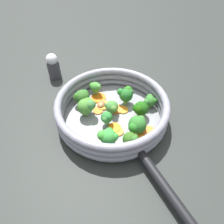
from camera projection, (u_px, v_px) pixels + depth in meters
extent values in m
plane|color=#242725|center=(112.00, 118.00, 0.63)|extent=(4.00, 4.00, 0.00)
cylinder|color=gray|center=(112.00, 117.00, 0.63)|extent=(0.29, 0.29, 0.01)
torus|color=slate|center=(112.00, 113.00, 0.62)|extent=(0.31, 0.31, 0.02)
torus|color=slate|center=(112.00, 108.00, 0.60)|extent=(0.31, 0.31, 0.02)
torus|color=slate|center=(112.00, 103.00, 0.59)|extent=(0.31, 0.31, 0.02)
cylinder|color=black|center=(169.00, 194.00, 0.46)|extent=(0.19, 0.16, 0.02)
sphere|color=gray|center=(129.00, 155.00, 0.53)|extent=(0.01, 0.01, 0.01)
sphere|color=gray|center=(146.00, 147.00, 0.54)|extent=(0.01, 0.01, 0.01)
cylinder|color=orange|center=(118.00, 131.00, 0.58)|extent=(0.04, 0.04, 0.00)
cylinder|color=orange|center=(114.00, 128.00, 0.59)|extent=(0.04, 0.04, 0.01)
cylinder|color=orange|center=(117.00, 109.00, 0.64)|extent=(0.04, 0.04, 0.00)
cylinder|color=#D8610F|center=(98.00, 98.00, 0.67)|extent=(0.06, 0.06, 0.00)
cylinder|color=orange|center=(98.00, 111.00, 0.64)|extent=(0.04, 0.04, 0.00)
cylinder|color=orange|center=(149.00, 132.00, 0.58)|extent=(0.05, 0.05, 0.01)
cylinder|color=orange|center=(104.00, 105.00, 0.65)|extent=(0.05, 0.05, 0.00)
cylinder|color=orange|center=(138.00, 122.00, 0.61)|extent=(0.04, 0.04, 0.00)
cylinder|color=orange|center=(138.00, 139.00, 0.56)|extent=(0.07, 0.07, 0.00)
cylinder|color=orange|center=(123.00, 110.00, 0.64)|extent=(0.04, 0.04, 0.00)
cylinder|color=#8BB36F|center=(112.00, 111.00, 0.63)|extent=(0.01, 0.01, 0.01)
sphere|color=#3E7733|center=(112.00, 107.00, 0.62)|extent=(0.04, 0.04, 0.04)
sphere|color=#487438|center=(107.00, 105.00, 0.61)|extent=(0.02, 0.02, 0.02)
sphere|color=#406E2A|center=(114.00, 108.00, 0.60)|extent=(0.02, 0.02, 0.02)
cylinder|color=#7B9A55|center=(86.00, 112.00, 0.62)|extent=(0.01, 0.01, 0.02)
sphere|color=#3F782C|center=(85.00, 107.00, 0.60)|extent=(0.04, 0.04, 0.04)
sphere|color=#44732B|center=(91.00, 105.00, 0.60)|extent=(0.03, 0.03, 0.03)
sphere|color=#3F7E29|center=(88.00, 102.00, 0.61)|extent=(0.03, 0.03, 0.03)
sphere|color=#3B7236|center=(90.00, 105.00, 0.59)|extent=(0.03, 0.03, 0.03)
cylinder|color=#6F9A59|center=(83.00, 102.00, 0.65)|extent=(0.01, 0.01, 0.02)
sphere|color=#2D5D21|center=(82.00, 97.00, 0.64)|extent=(0.04, 0.04, 0.04)
sphere|color=#325325|center=(77.00, 98.00, 0.63)|extent=(0.03, 0.03, 0.03)
sphere|color=#275B1B|center=(77.00, 97.00, 0.63)|extent=(0.02, 0.02, 0.02)
sphere|color=#246729|center=(85.00, 93.00, 0.65)|extent=(0.02, 0.02, 0.02)
cylinder|color=#88AF5F|center=(126.00, 101.00, 0.65)|extent=(0.01, 0.01, 0.02)
sphere|color=#1F5D21|center=(126.00, 95.00, 0.64)|extent=(0.04, 0.04, 0.04)
sphere|color=#1F6723|center=(122.00, 92.00, 0.63)|extent=(0.02, 0.02, 0.02)
sphere|color=#266718|center=(128.00, 90.00, 0.64)|extent=(0.02, 0.02, 0.02)
sphere|color=#255823|center=(131.00, 92.00, 0.63)|extent=(0.02, 0.02, 0.02)
cylinder|color=#7FAA5D|center=(140.00, 114.00, 0.62)|extent=(0.02, 0.02, 0.02)
sphere|color=#184D10|center=(141.00, 109.00, 0.60)|extent=(0.04, 0.04, 0.04)
sphere|color=#0F4D06|center=(136.00, 108.00, 0.60)|extent=(0.02, 0.02, 0.02)
sphere|color=#164408|center=(139.00, 110.00, 0.59)|extent=(0.02, 0.02, 0.02)
cylinder|color=#6B964A|center=(96.00, 92.00, 0.68)|extent=(0.02, 0.02, 0.02)
sphere|color=#3C822F|center=(95.00, 87.00, 0.67)|extent=(0.03, 0.03, 0.03)
sphere|color=#458738|center=(98.00, 87.00, 0.66)|extent=(0.02, 0.02, 0.02)
sphere|color=#357928|center=(92.00, 85.00, 0.67)|extent=(0.02, 0.02, 0.02)
cylinder|color=#80A76D|center=(137.00, 130.00, 0.58)|extent=(0.02, 0.02, 0.02)
sphere|color=#296725|center=(137.00, 125.00, 0.56)|extent=(0.05, 0.05, 0.05)
sphere|color=#325E2D|center=(141.00, 120.00, 0.57)|extent=(0.02, 0.02, 0.02)
sphere|color=#23681E|center=(134.00, 127.00, 0.55)|extent=(0.03, 0.03, 0.03)
cylinder|color=#7C9555|center=(129.00, 144.00, 0.54)|extent=(0.01, 0.01, 0.02)
sphere|color=#2C5819|center=(130.00, 139.00, 0.53)|extent=(0.04, 0.04, 0.04)
sphere|color=#2B5C22|center=(134.00, 139.00, 0.52)|extent=(0.02, 0.02, 0.02)
sphere|color=#315620|center=(135.00, 137.00, 0.52)|extent=(0.02, 0.02, 0.02)
cylinder|color=#6C8C54|center=(109.00, 142.00, 0.55)|extent=(0.01, 0.01, 0.02)
sphere|color=#308534|center=(109.00, 137.00, 0.53)|extent=(0.04, 0.04, 0.04)
sphere|color=#2F7F2D|center=(109.00, 132.00, 0.54)|extent=(0.02, 0.02, 0.02)
sphere|color=#34852C|center=(102.00, 135.00, 0.53)|extent=(0.03, 0.03, 0.03)
sphere|color=#2F8933|center=(114.00, 137.00, 0.53)|extent=(0.02, 0.02, 0.02)
cylinder|color=#7FAD67|center=(106.00, 121.00, 0.60)|extent=(0.01, 0.01, 0.02)
sphere|color=#286F2C|center=(105.00, 117.00, 0.58)|extent=(0.03, 0.03, 0.03)
sphere|color=#226B2F|center=(108.00, 117.00, 0.57)|extent=(0.02, 0.02, 0.02)
sphere|color=#306D32|center=(103.00, 119.00, 0.57)|extent=(0.02, 0.02, 0.02)
cylinder|color=#7DAD6C|center=(149.00, 105.00, 0.64)|extent=(0.01, 0.01, 0.01)
sphere|color=#2B6825|center=(150.00, 101.00, 0.63)|extent=(0.03, 0.03, 0.03)
sphere|color=#306A26|center=(150.00, 97.00, 0.64)|extent=(0.02, 0.02, 0.02)
sphere|color=#2D6B2C|center=(147.00, 102.00, 0.63)|extent=(0.02, 0.02, 0.02)
sphere|color=#25651C|center=(154.00, 101.00, 0.63)|extent=(0.02, 0.02, 0.02)
ellipsoid|color=brown|center=(127.00, 94.00, 0.68)|extent=(0.04, 0.03, 0.01)
ellipsoid|color=#8D5E39|center=(101.00, 104.00, 0.65)|extent=(0.03, 0.03, 0.01)
cylinder|color=#333338|center=(54.00, 70.00, 0.75)|extent=(0.04, 0.04, 0.06)
sphere|color=silver|center=(52.00, 59.00, 0.72)|extent=(0.04, 0.04, 0.04)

